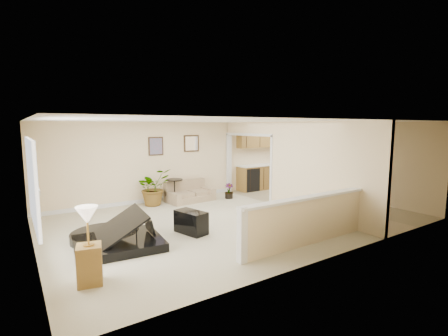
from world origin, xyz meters
TOP-DOWN VIEW (x-y plane):
  - floor at (0.00, 0.00)m, footprint 9.00×9.00m
  - back_wall at (0.00, 3.00)m, footprint 9.00×0.04m
  - front_wall at (0.00, -3.00)m, footprint 9.00×0.04m
  - left_wall at (-4.50, 0.00)m, footprint 0.04×6.00m
  - right_wall at (4.50, 0.00)m, footprint 0.04×6.00m
  - ceiling at (0.00, 0.00)m, footprint 9.00×6.00m
  - kitchen_vinyl at (3.15, 0.00)m, footprint 2.70×6.00m
  - interior_partition at (1.80, 0.25)m, footprint 0.18×5.99m
  - pony_half_wall at (0.08, -2.30)m, footprint 3.42×0.22m
  - left_window at (-4.49, -0.50)m, footprint 0.05×2.15m
  - wall_art_left at (-0.95, 2.97)m, footprint 0.48×0.04m
  - wall_mirror at (0.30, 2.97)m, footprint 0.55×0.04m
  - kitchen_cabinets at (3.19, 2.73)m, footprint 2.36×0.65m
  - piano at (-3.14, -0.22)m, footprint 2.01×2.08m
  - piano_bench at (-1.50, -0.40)m, footprint 0.56×0.82m
  - loveseat at (-0.07, 2.45)m, footprint 1.53×0.96m
  - accent_table at (-0.59, 2.45)m, footprint 0.51×0.51m
  - palm_plant at (-1.24, 2.53)m, footprint 1.17×1.08m
  - small_plant at (1.17, 2.02)m, footprint 0.36×0.36m
  - lamp_stand at (-3.87, -1.64)m, footprint 0.42×0.42m

SIDE VIEW (x-z plane):
  - floor at x=0.00m, z-range 0.00..0.00m
  - kitchen_vinyl at x=3.15m, z-range 0.00..0.01m
  - small_plant at x=1.17m, z-range -0.04..0.47m
  - piano_bench at x=-1.50m, z-range 0.00..0.50m
  - loveseat at x=-0.07m, z-range -0.10..0.74m
  - accent_table at x=-0.59m, z-range 0.10..0.85m
  - lamp_stand at x=-3.87m, z-range -0.09..1.11m
  - pony_half_wall at x=0.08m, z-range 0.02..1.02m
  - palm_plant at x=-1.24m, z-range -0.01..1.09m
  - piano at x=-3.14m, z-range -0.13..1.41m
  - kitchen_cabinets at x=3.19m, z-range -0.29..2.03m
  - interior_partition at x=1.80m, z-range -0.03..2.47m
  - back_wall at x=0.00m, z-range 0.00..2.50m
  - front_wall at x=0.00m, z-range 0.00..2.50m
  - left_wall at x=-4.50m, z-range 0.00..2.50m
  - right_wall at x=4.50m, z-range 0.00..2.50m
  - left_window at x=-4.49m, z-range 0.73..2.17m
  - wall_art_left at x=-0.95m, z-range 1.46..2.04m
  - wall_mirror at x=0.30m, z-range 1.52..2.08m
  - ceiling at x=0.00m, z-range 2.48..2.52m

